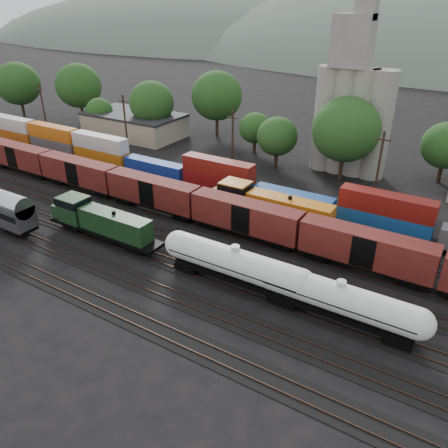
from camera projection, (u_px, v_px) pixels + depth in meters
The scene contains 12 objects.
ground at pixel (225, 255), 53.71m from camera, with size 600.00×600.00×0.00m, color black.
tracks at pixel (225, 254), 53.69m from camera, with size 180.00×33.20×0.20m.
green_locomotive at pixel (98, 220), 56.23m from camera, with size 17.47×3.08×4.63m.
tank_car_a at pixel (235, 264), 46.63m from camera, with size 18.13×3.25×4.75m.
tank_car_b at pixel (339, 299), 41.38m from camera, with size 17.17×3.07×4.50m.
orange_locomotive at pixel (266, 206), 59.73m from camera, with size 19.80×3.30×4.95m.
boxcar_string at pixel (196, 204), 59.60m from camera, with size 122.80×2.90×4.20m.
container_wall at pixel (284, 195), 63.39m from camera, with size 165.60×2.60×5.80m.
grain_silo at pixel (352, 109), 74.22m from camera, with size 13.40×5.00×29.00m.
industrial_sheds at pixel (363, 163), 76.11m from camera, with size 119.38×17.26×5.10m.
tree_band at pixel (289, 119), 81.61m from camera, with size 167.20×23.91×14.27m.
utility_poles at pixel (299, 157), 67.48m from camera, with size 122.20×0.36×12.00m.
Camera 1 is at (23.95, -39.19, 28.10)m, focal length 35.00 mm.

